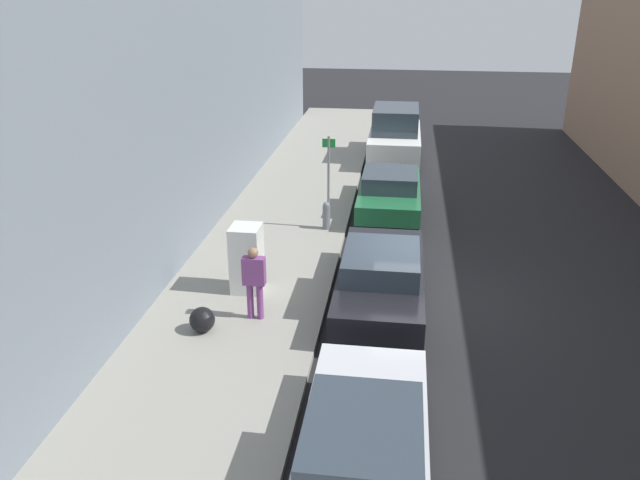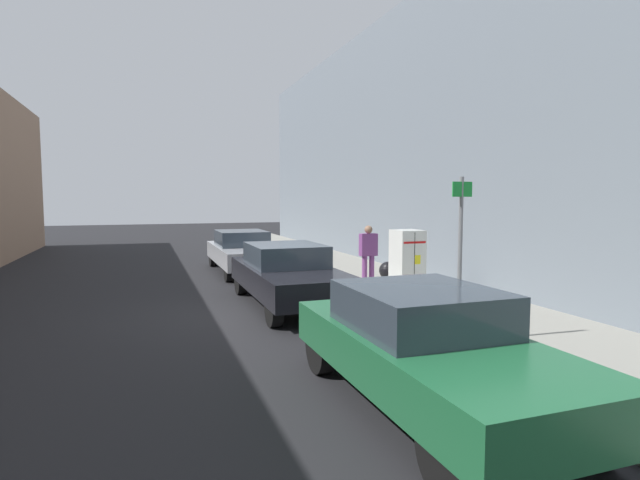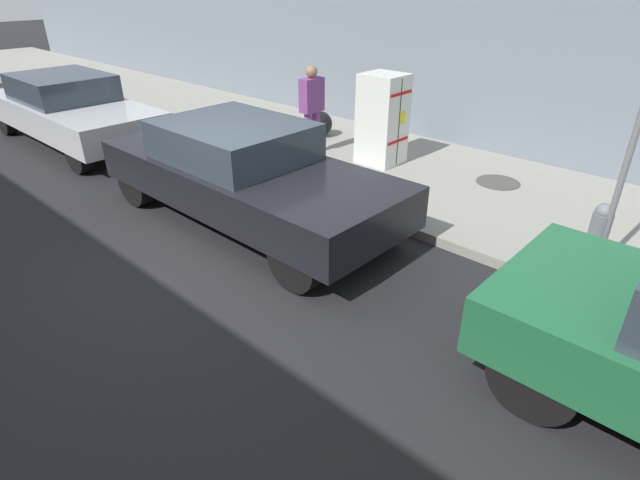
{
  "view_description": "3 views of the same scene",
  "coord_description": "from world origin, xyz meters",
  "px_view_note": "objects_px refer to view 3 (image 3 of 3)",
  "views": [
    {
      "loc": [
        -0.71,
        -12.8,
        6.76
      ],
      "look_at": [
        -2.65,
        1.55,
        0.71
      ],
      "focal_mm": 35.0,
      "sensor_mm": 36.0,
      "label": 1
    },
    {
      "loc": [
        2.08,
        10.66,
        2.48
      ],
      "look_at": [
        -2.17,
        -1.35,
        1.42
      ],
      "focal_mm": 28.0,
      "sensor_mm": 36.0,
      "label": 2
    },
    {
      "loc": [
        3.09,
        4.89,
        3.2
      ],
      "look_at": [
        0.16,
        2.18,
        1.06
      ],
      "focal_mm": 28.0,
      "sensor_mm": 36.0,
      "label": 3
    }
  ],
  "objects_px": {
    "discarded_refrigerator": "(382,120)",
    "pedestrian_walking_far": "(312,105)",
    "street_sign_post": "(632,146)",
    "fire_hydrant": "(598,236)",
    "trash_bag": "(320,124)",
    "parked_sedan_dark": "(244,172)",
    "parked_sedan_silver": "(71,109)"
  },
  "relations": [
    {
      "from": "discarded_refrigerator",
      "to": "trash_bag",
      "type": "xyz_separation_m",
      "value": [
        -0.47,
        -1.94,
        -0.52
      ]
    },
    {
      "from": "parked_sedan_silver",
      "to": "parked_sedan_dark",
      "type": "bearing_deg",
      "value": 90.0
    },
    {
      "from": "parked_sedan_dark",
      "to": "street_sign_post",
      "type": "bearing_deg",
      "value": 111.71
    },
    {
      "from": "discarded_refrigerator",
      "to": "street_sign_post",
      "type": "distance_m",
      "value": 4.4
    },
    {
      "from": "pedestrian_walking_far",
      "to": "parked_sedan_dark",
      "type": "height_order",
      "value": "pedestrian_walking_far"
    },
    {
      "from": "fire_hydrant",
      "to": "trash_bag",
      "type": "bearing_deg",
      "value": -106.68
    },
    {
      "from": "discarded_refrigerator",
      "to": "pedestrian_walking_far",
      "type": "distance_m",
      "value": 1.36
    },
    {
      "from": "trash_bag",
      "to": "pedestrian_walking_far",
      "type": "height_order",
      "value": "pedestrian_walking_far"
    },
    {
      "from": "trash_bag",
      "to": "parked_sedan_silver",
      "type": "bearing_deg",
      "value": -47.01
    },
    {
      "from": "discarded_refrigerator",
      "to": "parked_sedan_dark",
      "type": "height_order",
      "value": "discarded_refrigerator"
    },
    {
      "from": "trash_bag",
      "to": "street_sign_post",
      "type": "bearing_deg",
      "value": 73.12
    },
    {
      "from": "pedestrian_walking_far",
      "to": "parked_sedan_silver",
      "type": "distance_m",
      "value": 5.16
    },
    {
      "from": "discarded_refrigerator",
      "to": "parked_sedan_dark",
      "type": "xyz_separation_m",
      "value": [
        3.06,
        -0.12,
        -0.17
      ]
    },
    {
      "from": "trash_bag",
      "to": "fire_hydrant",
      "type": "bearing_deg",
      "value": 73.32
    },
    {
      "from": "street_sign_post",
      "to": "parked_sedan_dark",
      "type": "bearing_deg",
      "value": -68.29
    },
    {
      "from": "trash_bag",
      "to": "pedestrian_walking_far",
      "type": "xyz_separation_m",
      "value": [
        0.95,
        0.67,
        0.67
      ]
    },
    {
      "from": "fire_hydrant",
      "to": "pedestrian_walking_far",
      "type": "height_order",
      "value": "pedestrian_walking_far"
    },
    {
      "from": "street_sign_post",
      "to": "fire_hydrant",
      "type": "distance_m",
      "value": 1.09
    },
    {
      "from": "street_sign_post",
      "to": "trash_bag",
      "type": "xyz_separation_m",
      "value": [
        -1.84,
        -6.06,
        -1.24
      ]
    },
    {
      "from": "street_sign_post",
      "to": "pedestrian_walking_far",
      "type": "relative_size",
      "value": 1.66
    },
    {
      "from": "street_sign_post",
      "to": "fire_hydrant",
      "type": "xyz_separation_m",
      "value": [
        -0.05,
        -0.08,
        -1.09
      ]
    },
    {
      "from": "discarded_refrigerator",
      "to": "street_sign_post",
      "type": "relative_size",
      "value": 0.58
    },
    {
      "from": "parked_sedan_silver",
      "to": "street_sign_post",
      "type": "bearing_deg",
      "value": 99.74
    },
    {
      "from": "fire_hydrant",
      "to": "parked_sedan_silver",
      "type": "distance_m",
      "value": 9.92
    },
    {
      "from": "discarded_refrigerator",
      "to": "parked_sedan_dark",
      "type": "bearing_deg",
      "value": -2.28
    },
    {
      "from": "parked_sedan_dark",
      "to": "trash_bag",
      "type": "bearing_deg",
      "value": -152.79
    },
    {
      "from": "discarded_refrigerator",
      "to": "fire_hydrant",
      "type": "relative_size",
      "value": 1.93
    },
    {
      "from": "discarded_refrigerator",
      "to": "street_sign_post",
      "type": "height_order",
      "value": "street_sign_post"
    },
    {
      "from": "parked_sedan_dark",
      "to": "pedestrian_walking_far",
      "type": "bearing_deg",
      "value": -156.13
    },
    {
      "from": "trash_bag",
      "to": "parked_sedan_dark",
      "type": "height_order",
      "value": "parked_sedan_dark"
    },
    {
      "from": "fire_hydrant",
      "to": "parked_sedan_silver",
      "type": "relative_size",
      "value": 0.17
    },
    {
      "from": "fire_hydrant",
      "to": "parked_sedan_dark",
      "type": "height_order",
      "value": "parked_sedan_dark"
    }
  ]
}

